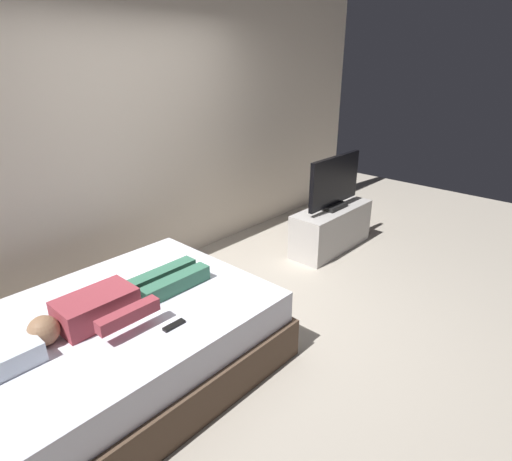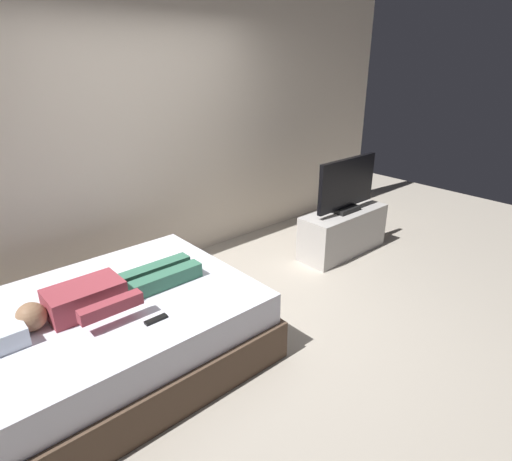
{
  "view_description": "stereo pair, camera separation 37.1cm",
  "coord_description": "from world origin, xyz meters",
  "views": [
    {
      "loc": [
        -2.17,
        -2.0,
        2.12
      ],
      "look_at": [
        0.36,
        0.31,
        0.69
      ],
      "focal_mm": 30.0,
      "sensor_mm": 36.0,
      "label": 1
    },
    {
      "loc": [
        -1.91,
        -2.26,
        2.12
      ],
      "look_at": [
        0.36,
        0.31,
        0.69
      ],
      "focal_mm": 30.0,
      "sensor_mm": 36.0,
      "label": 2
    }
  ],
  "objects": [
    {
      "name": "bed",
      "position": [
        -1.05,
        0.31,
        0.26
      ],
      "size": [
        2.09,
        1.52,
        0.54
      ],
      "color": "brown",
      "rests_on": "ground"
    },
    {
      "name": "back_wall",
      "position": [
        0.4,
        1.6,
        1.4
      ],
      "size": [
        6.4,
        0.1,
        2.8
      ],
      "primitive_type": "cube",
      "color": "beige",
      "rests_on": "ground"
    },
    {
      "name": "tv_stand",
      "position": [
        1.77,
        0.42,
        0.25
      ],
      "size": [
        1.1,
        0.4,
        0.5
      ],
      "primitive_type": "cube",
      "color": "#B7B2AD",
      "rests_on": "ground"
    },
    {
      "name": "ground_plane",
      "position": [
        0.0,
        0.0,
        0.0
      ],
      "size": [
        10.0,
        10.0,
        0.0
      ],
      "primitive_type": "plane",
      "color": "#ADA393"
    },
    {
      "name": "remote",
      "position": [
        -0.87,
        -0.12,
        0.55
      ],
      "size": [
        0.15,
        0.04,
        0.02
      ],
      "primitive_type": "cube",
      "color": "black",
      "rests_on": "bed"
    },
    {
      "name": "person",
      "position": [
        -1.02,
        0.29,
        0.62
      ],
      "size": [
        1.26,
        0.46,
        0.18
      ],
      "color": "#993842",
      "rests_on": "bed"
    },
    {
      "name": "tv",
      "position": [
        1.77,
        0.42,
        0.78
      ],
      "size": [
        0.88,
        0.2,
        0.59
      ],
      "color": "black",
      "rests_on": "tv_stand"
    }
  ]
}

